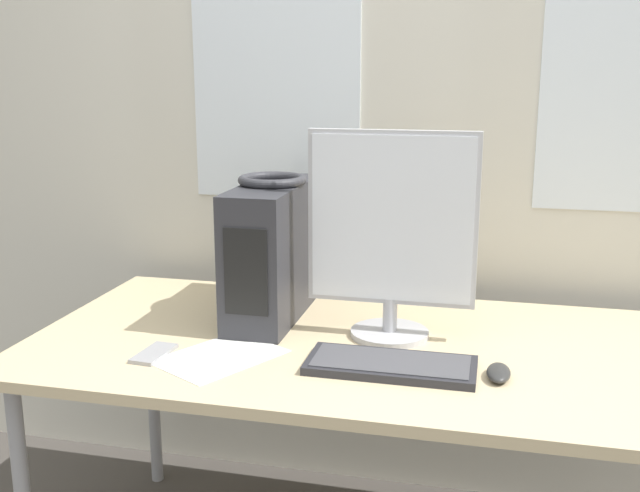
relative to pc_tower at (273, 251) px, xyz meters
The scene contains 9 objects.
wall_back 0.75m from the pc_tower, 42.39° to the left, with size 8.00×0.07×2.70m.
desk 0.53m from the pc_tower, 20.13° to the right, with size 2.06×0.89×0.72m.
pc_tower is the anchor object (origin of this frame).
headphones 0.20m from the pc_tower, 90.00° to the left, with size 0.19×0.19×0.03m.
monitor_main 0.38m from the pc_tower, 16.69° to the right, with size 0.44×0.21×0.55m.
keyboard 0.54m from the pc_tower, 40.27° to the right, with size 0.40×0.18×0.02m.
mouse 0.74m from the pc_tower, 26.90° to the right, with size 0.05×0.11×0.03m.
cell_phone 0.47m from the pc_tower, 117.52° to the right, with size 0.07×0.14×0.01m.
paper_sheet_left 0.40m from the pc_tower, 95.66° to the right, with size 0.33×0.36×0.00m.
Camera 1 is at (0.16, -1.38, 1.42)m, focal length 42.00 mm.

